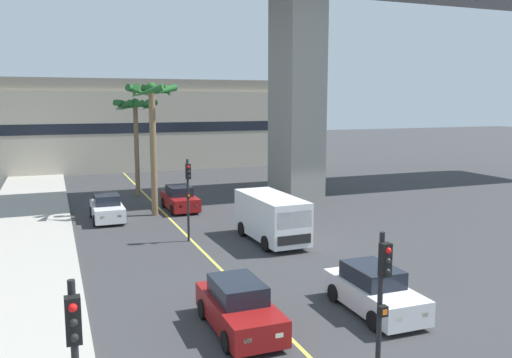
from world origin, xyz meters
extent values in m
cube|color=#ADA89E|center=(-8.00, 16.00, 0.07)|extent=(4.80, 80.00, 0.15)
cube|color=#DBCC4C|center=(0.00, 24.00, 0.00)|extent=(0.14, 56.00, 0.01)
cube|color=gray|center=(10.84, 33.57, 7.80)|extent=(2.80, 4.40, 15.60)
cube|color=#BCB29E|center=(0.00, 54.18, 4.01)|extent=(34.91, 8.00, 8.02)
cube|color=gray|center=(0.00, 54.18, 8.62)|extent=(34.21, 7.20, 1.20)
cube|color=black|center=(0.00, 50.16, 4.41)|extent=(31.42, 0.04, 1.00)
cube|color=maroon|center=(1.18, 30.77, 0.58)|extent=(1.78, 4.13, 0.80)
cube|color=black|center=(1.18, 30.92, 1.26)|extent=(1.44, 2.08, 0.60)
cube|color=#F2EDCC|center=(1.69, 28.77, 0.63)|extent=(0.24, 0.08, 0.14)
cube|color=#F2EDCC|center=(0.75, 28.75, 0.63)|extent=(0.24, 0.08, 0.14)
cylinder|color=black|center=(2.01, 29.52, 0.32)|extent=(0.23, 0.64, 0.64)
cylinder|color=black|center=(0.40, 29.48, 0.32)|extent=(0.23, 0.64, 0.64)
cylinder|color=black|center=(1.96, 32.06, 0.32)|extent=(0.23, 0.64, 0.64)
cylinder|color=black|center=(0.35, 32.02, 0.32)|extent=(0.23, 0.64, 0.64)
cube|color=maroon|center=(-1.25, 12.24, 0.58)|extent=(1.70, 4.10, 0.80)
cube|color=black|center=(-1.25, 12.39, 1.26)|extent=(1.40, 2.05, 0.60)
cube|color=#F2EDCC|center=(-0.78, 10.23, 0.63)|extent=(0.24, 0.08, 0.14)
cube|color=#F2EDCC|center=(-1.71, 10.23, 0.63)|extent=(0.24, 0.08, 0.14)
cylinder|color=black|center=(-0.44, 10.97, 0.32)|extent=(0.22, 0.64, 0.64)
cylinder|color=black|center=(-2.05, 10.97, 0.32)|extent=(0.22, 0.64, 0.64)
cylinder|color=black|center=(-0.44, 13.52, 0.32)|extent=(0.22, 0.64, 0.64)
cylinder|color=black|center=(-2.05, 13.51, 0.32)|extent=(0.22, 0.64, 0.64)
cube|color=white|center=(3.48, 11.94, 0.58)|extent=(1.74, 4.12, 0.80)
cube|color=black|center=(3.48, 12.09, 1.26)|extent=(1.41, 2.06, 0.60)
cube|color=#F2EDCC|center=(3.93, 9.92, 0.63)|extent=(0.24, 0.08, 0.14)
cube|color=#F2EDCC|center=(3.00, 9.93, 0.63)|extent=(0.24, 0.08, 0.14)
cylinder|color=black|center=(4.28, 10.66, 0.32)|extent=(0.23, 0.64, 0.64)
cylinder|color=black|center=(2.66, 10.67, 0.32)|extent=(0.23, 0.64, 0.64)
cylinder|color=black|center=(4.30, 13.20, 0.32)|extent=(0.23, 0.64, 0.64)
cylinder|color=black|center=(2.69, 13.22, 0.32)|extent=(0.23, 0.64, 0.64)
cube|color=white|center=(-3.55, 29.43, 0.58)|extent=(1.70, 4.10, 0.80)
cube|color=black|center=(-3.55, 29.58, 1.26)|extent=(1.40, 2.05, 0.60)
cube|color=#F2EDCC|center=(-3.08, 27.42, 0.63)|extent=(0.24, 0.08, 0.14)
cube|color=#F2EDCC|center=(-4.02, 27.42, 0.63)|extent=(0.24, 0.08, 0.14)
cylinder|color=black|center=(-2.74, 28.16, 0.32)|extent=(0.22, 0.64, 0.64)
cylinder|color=black|center=(-4.36, 28.16, 0.32)|extent=(0.22, 0.64, 0.64)
cylinder|color=black|center=(-2.74, 30.70, 0.32)|extent=(0.22, 0.64, 0.64)
cylinder|color=black|center=(-4.36, 30.70, 0.32)|extent=(0.22, 0.64, 0.64)
cube|color=white|center=(3.73, 21.50, 1.31)|extent=(2.14, 5.25, 2.10)
cube|color=black|center=(3.79, 18.94, 1.66)|extent=(1.80, 0.13, 0.80)
cube|color=black|center=(3.80, 18.88, 0.73)|extent=(1.70, 0.10, 0.44)
cylinder|color=black|center=(4.72, 19.96, 0.38)|extent=(0.28, 0.77, 0.76)
cylinder|color=black|center=(2.82, 19.91, 0.38)|extent=(0.28, 0.77, 0.76)
cylinder|color=black|center=(4.64, 23.08, 0.38)|extent=(0.28, 0.77, 0.76)
cylinder|color=black|center=(2.74, 23.03, 0.38)|extent=(0.28, 0.77, 0.76)
cube|color=black|center=(-6.22, 5.74, 3.75)|extent=(0.24, 0.20, 0.76)
sphere|color=red|center=(-6.22, 5.64, 3.99)|extent=(0.14, 0.14, 0.14)
sphere|color=black|center=(-6.22, 5.64, 3.75)|extent=(0.14, 0.14, 0.14)
sphere|color=black|center=(-6.22, 5.64, 3.51)|extent=(0.14, 0.14, 0.14)
cylinder|color=black|center=(0.37, 7.16, 2.10)|extent=(0.12, 0.12, 4.20)
cube|color=black|center=(0.37, 7.02, 3.60)|extent=(0.24, 0.20, 0.76)
sphere|color=red|center=(0.37, 6.92, 3.84)|extent=(0.14, 0.14, 0.14)
sphere|color=black|center=(0.37, 6.92, 3.60)|extent=(0.14, 0.14, 0.14)
sphere|color=black|center=(0.37, 6.92, 3.36)|extent=(0.14, 0.14, 0.14)
cube|color=black|center=(0.37, 7.04, 2.40)|extent=(0.20, 0.16, 0.24)
cube|color=orange|center=(0.37, 6.96, 2.40)|extent=(0.12, 0.03, 0.12)
cylinder|color=black|center=(-0.17, 23.05, 2.10)|extent=(0.12, 0.12, 4.20)
cube|color=black|center=(-0.17, 22.91, 3.60)|extent=(0.24, 0.20, 0.76)
sphere|color=red|center=(-0.17, 22.81, 3.84)|extent=(0.14, 0.14, 0.14)
sphere|color=black|center=(-0.17, 22.81, 3.60)|extent=(0.14, 0.14, 0.14)
sphere|color=black|center=(-0.17, 22.81, 3.36)|extent=(0.14, 0.14, 0.14)
cube|color=black|center=(-0.17, 22.93, 2.40)|extent=(0.20, 0.16, 0.24)
cube|color=orange|center=(-0.17, 22.85, 2.40)|extent=(0.12, 0.03, 0.12)
cylinder|color=brown|center=(-0.64, 29.80, 3.86)|extent=(0.39, 0.39, 7.73)
sphere|color=#236028|center=(-0.64, 29.80, 7.88)|extent=(0.60, 0.60, 0.60)
cone|color=#236028|center=(0.36, 29.72, 7.59)|extent=(0.62, 2.08, 0.98)
cone|color=#236028|center=(-0.13, 30.67, 7.68)|extent=(1.99, 1.42, 0.82)
cone|color=#236028|center=(-1.24, 30.61, 7.62)|extent=(1.92, 1.57, 0.93)
cone|color=#236028|center=(-1.65, 29.82, 7.57)|extent=(0.47, 2.06, 1.01)
cone|color=#236028|center=(-1.08, 28.90, 7.58)|extent=(2.04, 1.29, 0.99)
cone|color=#236028|center=(-0.10, 28.96, 7.65)|extent=(1.97, 1.48, 0.88)
cylinder|color=brown|center=(-0.62, 36.78, 3.40)|extent=(0.34, 0.34, 6.80)
sphere|color=#236028|center=(-0.62, 36.78, 6.95)|extent=(0.60, 0.60, 0.60)
cone|color=#236028|center=(0.46, 36.78, 6.76)|extent=(0.45, 2.21, 0.81)
cone|color=#236028|center=(0.21, 37.46, 6.65)|extent=(1.74, 1.98, 0.99)
cone|color=#236028|center=(-0.56, 37.85, 6.75)|extent=(2.23, 0.57, 0.82)
cone|color=#236028|center=(-1.05, 37.77, 6.74)|extent=(2.20, 1.29, 0.83)
cone|color=#236028|center=(-1.66, 37.07, 6.73)|extent=(1.02, 2.24, 0.86)
cone|color=#236028|center=(-1.61, 36.34, 6.69)|extent=(1.29, 2.19, 0.93)
cone|color=#236028|center=(-1.16, 35.84, 6.66)|extent=(2.13, 1.47, 0.98)
cone|color=#236028|center=(-0.31, 35.74, 6.76)|extent=(2.24, 1.07, 0.80)
cone|color=#236028|center=(0.24, 36.13, 6.69)|extent=(1.68, 2.03, 0.93)
camera|label=1|loc=(-6.37, -2.42, 7.10)|focal=36.87mm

